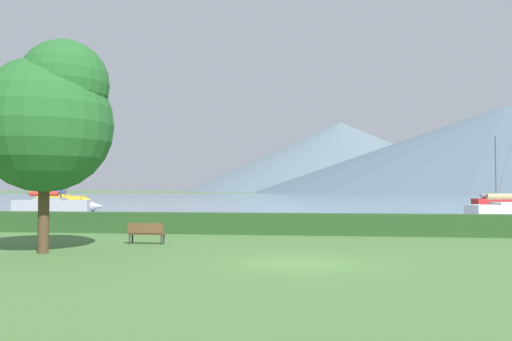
% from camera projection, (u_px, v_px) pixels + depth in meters
% --- Properties ---
extents(ground_plane, '(1000.00, 1000.00, 0.00)m').
position_uv_depth(ground_plane, '(299.00, 263.00, 17.57)').
color(ground_plane, '#477038').
extents(harbor_water, '(320.00, 246.00, 0.00)m').
position_uv_depth(harbor_water, '(323.00, 197.00, 153.30)').
color(harbor_water, slate).
rests_on(harbor_water, ground_plane).
extents(hedge_line, '(80.00, 1.20, 1.15)m').
position_uv_depth(hedge_line, '(309.00, 224.00, 28.49)').
color(hedge_line, '#284C23').
rests_on(hedge_line, ground_plane).
extents(sailboat_slip_1, '(9.23, 3.15, 12.48)m').
position_uv_depth(sailboat_slip_1, '(62.00, 199.00, 91.37)').
color(sailboat_slip_1, gold).
rests_on(sailboat_slip_1, harbor_water).
extents(sailboat_slip_5, '(9.44, 3.55, 11.24)m').
position_uv_depth(sailboat_slip_5, '(56.00, 205.00, 56.02)').
color(sailboat_slip_5, '#9E9EA3').
rests_on(sailboat_slip_5, harbor_water).
extents(sailboat_slip_6, '(7.20, 3.65, 10.66)m').
position_uv_depth(sailboat_slip_6, '(494.00, 201.00, 80.95)').
color(sailboat_slip_6, red).
rests_on(sailboat_slip_6, harbor_water).
extents(park_bench_near_path, '(1.66, 0.51, 0.95)m').
position_uv_depth(park_bench_near_path, '(146.00, 232.00, 23.68)').
color(park_bench_near_path, brown).
rests_on(park_bench_near_path, ground_plane).
extents(park_tree, '(5.27, 5.27, 8.29)m').
position_uv_depth(park_tree, '(49.00, 116.00, 20.48)').
color(park_tree, '#4C3823').
rests_on(park_tree, ground_plane).
extents(distant_hill_west_ridge, '(320.37, 320.37, 55.03)m').
position_uv_depth(distant_hill_west_ridge, '(506.00, 149.00, 331.93)').
color(distant_hill_west_ridge, '#4C6070').
rests_on(distant_hill_west_ridge, ground_plane).
extents(distant_hill_central_peak, '(253.34, 253.34, 57.25)m').
position_uv_depth(distant_hill_central_peak, '(340.00, 157.00, 432.58)').
color(distant_hill_central_peak, slate).
rests_on(distant_hill_central_peak, ground_plane).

